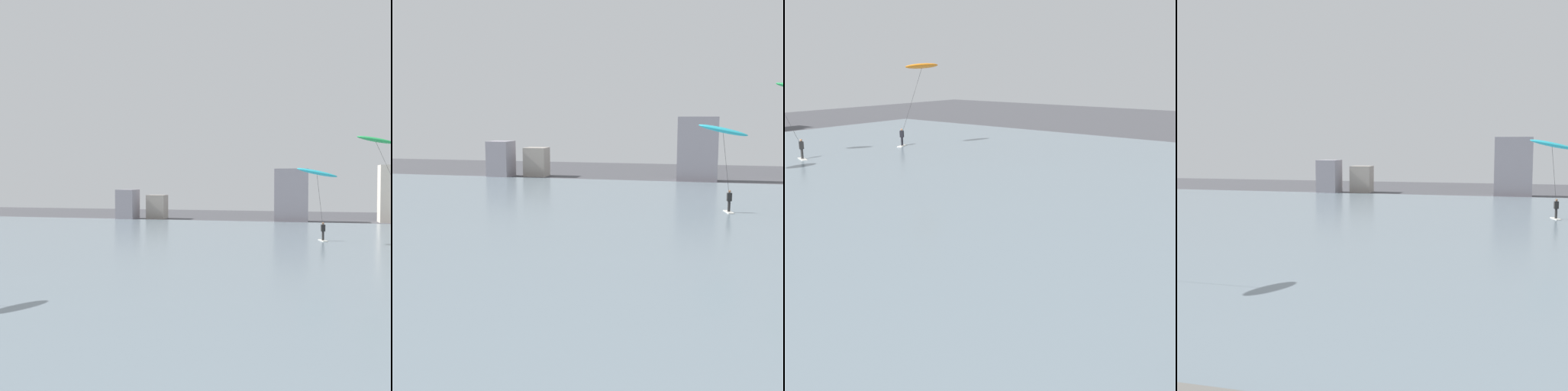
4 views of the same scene
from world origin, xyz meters
The scene contains 1 object.
kitesurfer_orange centered at (23.28, 35.08, 6.83)m, with size 3.42×4.72×7.71m.
Camera 3 is at (-9.87, 2.59, 7.49)m, focal length 47.47 mm.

